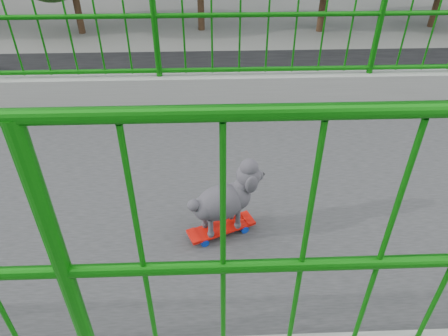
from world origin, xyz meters
TOP-DOWN VIEW (x-y plane):
  - road at (-13.00, 0.00)m, footprint 18.00×90.00m
  - skateboard at (0.40, 4.52)m, footprint 0.28×0.44m
  - poodle at (0.39, 4.55)m, footprint 0.32×0.47m
  - car_1 at (-9.20, 6.06)m, footprint 1.60×4.58m
  - car_2 at (-12.40, -0.82)m, footprint 2.40×5.19m

SIDE VIEW (x-z plane):
  - road at x=-13.00m, z-range 0.00..0.02m
  - car_2 at x=-12.40m, z-range 0.00..1.44m
  - car_1 at x=-9.20m, z-range 0.00..1.51m
  - skateboard at x=0.40m, z-range 7.01..7.07m
  - poodle at x=0.39m, z-range 7.07..7.49m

